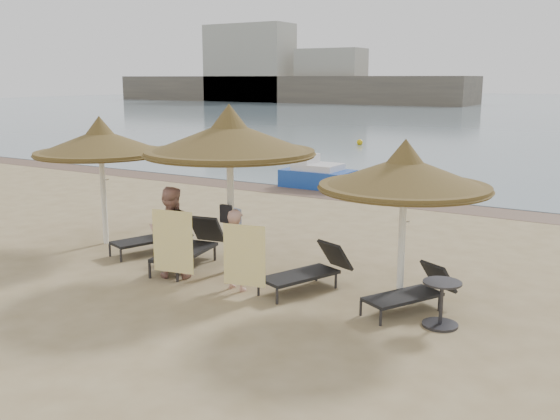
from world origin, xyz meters
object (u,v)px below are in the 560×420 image
(palapa_center, at_px, (230,139))
(person_left, at_px, (170,225))
(palapa_left, at_px, (100,143))
(lounger_far_right, at_px, (413,291))
(palapa_right, at_px, (405,174))
(person_right, at_px, (236,243))
(lounger_near_left, at_px, (192,245))
(pedal_boat, at_px, (317,175))
(lounger_far_left, at_px, (156,236))
(lounger_near_right, at_px, (310,270))
(side_table, at_px, (441,305))

(palapa_center, height_order, person_left, palapa_center)
(palapa_left, xyz_separation_m, lounger_far_right, (7.53, -0.42, -2.00))
(palapa_right, height_order, person_right, palapa_right)
(lounger_near_left, distance_m, pedal_boat, 9.82)
(palapa_right, xyz_separation_m, lounger_far_right, (0.29, -0.15, -1.90))
(lounger_far_left, height_order, pedal_boat, pedal_boat)
(palapa_right, distance_m, lounger_far_left, 6.09)
(palapa_left, distance_m, person_right, 4.81)
(lounger_far_right, bearing_deg, palapa_left, -155.16)
(person_left, height_order, person_right, person_left)
(lounger_near_left, xyz_separation_m, person_left, (0.15, -0.80, 0.61))
(lounger_near_left, height_order, lounger_far_right, lounger_near_left)
(palapa_left, bearing_deg, palapa_right, -2.14)
(lounger_far_left, xyz_separation_m, lounger_near_left, (1.31, -0.36, 0.05))
(palapa_right, bearing_deg, palapa_center, 179.03)
(lounger_near_right, bearing_deg, side_table, 10.27)
(lounger_far_right, xyz_separation_m, side_table, (0.59, -0.43, 0.01))
(side_table, bearing_deg, palapa_center, 171.79)
(palapa_right, xyz_separation_m, pedal_boat, (-6.63, 9.57, -1.82))
(palapa_left, distance_m, side_table, 8.41)
(palapa_left, relative_size, lounger_near_left, 1.41)
(person_left, height_order, pedal_boat, person_left)
(palapa_center, distance_m, lounger_far_right, 4.45)
(lounger_far_right, relative_size, pedal_boat, 0.70)
(lounger_near_left, distance_m, person_left, 1.02)
(lounger_near_left, bearing_deg, lounger_far_left, 154.95)
(palapa_left, xyz_separation_m, person_right, (4.45, -1.09, -1.47))
(lounger_far_right, bearing_deg, palapa_center, -155.11)
(palapa_left, height_order, lounger_far_right, palapa_left)
(lounger_near_left, xyz_separation_m, pedal_boat, (-2.16, 9.58, 0.01))
(palapa_center, xyz_separation_m, palapa_right, (3.52, -0.06, -0.38))
(lounger_far_left, height_order, lounger_near_left, lounger_near_left)
(side_table, xyz_separation_m, person_left, (-5.20, -0.24, 0.68))
(palapa_center, relative_size, lounger_far_right, 1.94)
(palapa_right, relative_size, lounger_near_left, 1.35)
(palapa_left, relative_size, pedal_boat, 1.22)
(lounger_far_left, relative_size, person_right, 1.08)
(lounger_far_left, xyz_separation_m, lounger_far_right, (6.07, -0.50, -0.03))
(lounger_far_right, bearing_deg, lounger_near_left, -153.60)
(palapa_center, relative_size, lounger_near_left, 1.58)
(lounger_far_left, height_order, person_right, person_right)
(palapa_right, xyz_separation_m, side_table, (0.88, -0.58, -1.90))
(lounger_far_left, relative_size, lounger_far_right, 1.10)
(palapa_left, bearing_deg, side_table, -5.95)
(palapa_center, bearing_deg, person_right, -50.15)
(palapa_right, distance_m, person_right, 3.21)
(lounger_far_right, height_order, pedal_boat, pedal_boat)
(palapa_right, relative_size, pedal_boat, 1.17)
(lounger_far_left, distance_m, lounger_near_right, 4.13)
(pedal_boat, bearing_deg, lounger_far_right, -54.28)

